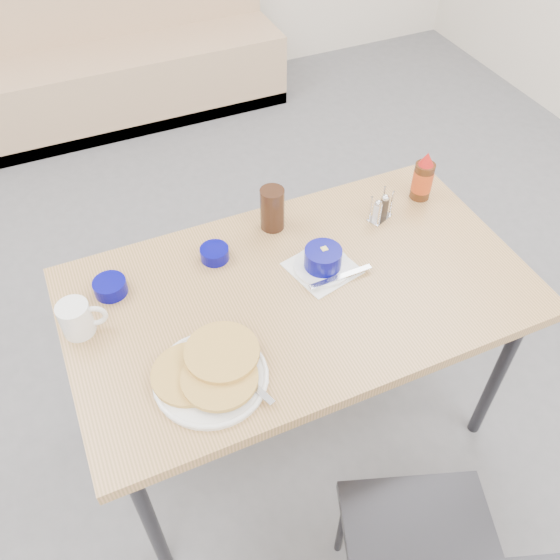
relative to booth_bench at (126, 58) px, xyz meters
name	(u,v)px	position (x,y,z in m)	size (l,w,h in m)	color
ground	(323,473)	(0.00, -2.78, -0.35)	(6.00, 6.00, 0.00)	slate
booth_bench	(126,58)	(0.00, 0.00, 0.00)	(1.90, 0.56, 1.22)	tan
dining_table	(299,302)	(0.00, -2.53, 0.35)	(1.40, 0.80, 0.76)	tan
pancake_plate	(211,373)	(-0.35, -2.73, 0.43)	(0.30, 0.30, 0.05)	white
coffee_mug	(77,318)	(-0.64, -2.43, 0.46)	(0.13, 0.09, 0.10)	white
grits_setting	(323,261)	(0.10, -2.49, 0.44)	(0.25, 0.23, 0.08)	white
creamer_bowl	(110,287)	(-0.53, -2.32, 0.43)	(0.10, 0.10, 0.04)	#050572
butter_bowl	(215,254)	(-0.19, -2.31, 0.43)	(0.09, 0.09, 0.04)	#050572
amber_tumbler	(272,209)	(0.04, -2.24, 0.49)	(0.08, 0.08, 0.15)	black
condiment_caddy	(381,210)	(0.39, -2.35, 0.45)	(0.10, 0.08, 0.10)	silver
syrup_bottle	(423,178)	(0.58, -2.30, 0.49)	(0.07, 0.07, 0.18)	#47230F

